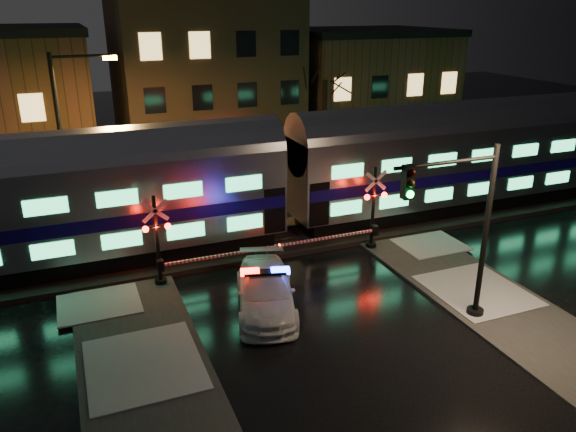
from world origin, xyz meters
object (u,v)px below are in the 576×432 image
object	(u,v)px
crossing_signal_right	(367,218)
streetlight	(68,136)
crossing_signal_left	(168,249)
police_car	(265,291)
traffic_light	(463,234)

from	to	relation	value
crossing_signal_right	streetlight	xyz separation A→B (m)	(-12.16, 6.70, 3.45)
crossing_signal_right	crossing_signal_left	xyz separation A→B (m)	(-9.08, -0.00, -0.04)
crossing_signal_right	police_car	bearing A→B (deg)	-151.64
crossing_signal_right	crossing_signal_left	bearing A→B (deg)	-179.99
traffic_light	streetlight	size ratio (longest dim) A/B	0.74
police_car	crossing_signal_right	world-z (taller)	crossing_signal_right
crossing_signal_right	traffic_light	world-z (taller)	traffic_light
traffic_light	streetlight	world-z (taller)	streetlight
crossing_signal_right	traffic_light	xyz separation A→B (m)	(-0.20, -6.74, 1.82)
streetlight	police_car	bearing A→B (deg)	-58.87
crossing_signal_left	traffic_light	distance (m)	11.30
crossing_signal_left	streetlight	distance (m)	8.16
crossing_signal_right	crossing_signal_left	size ratio (longest dim) A/B	1.02
police_car	crossing_signal_right	bearing A→B (deg)	44.44
crossing_signal_left	traffic_light	size ratio (longest dim) A/B	0.84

